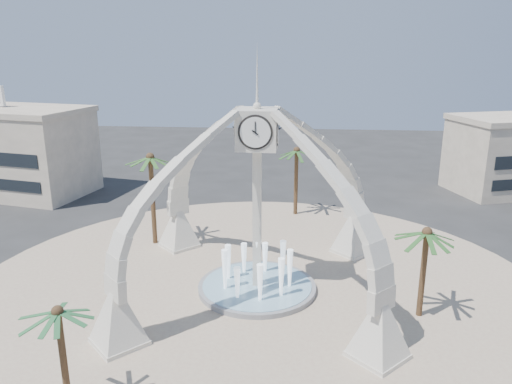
# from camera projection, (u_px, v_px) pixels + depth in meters

# --- Properties ---
(ground) EXTENTS (140.00, 140.00, 0.00)m
(ground) POSITION_uv_depth(u_px,v_px,m) (257.00, 290.00, 33.98)
(ground) COLOR #282828
(ground) RESTS_ON ground
(plaza) EXTENTS (40.00, 40.00, 0.06)m
(plaza) POSITION_uv_depth(u_px,v_px,m) (257.00, 290.00, 33.97)
(plaza) COLOR tan
(plaza) RESTS_ON ground
(clock_tower) EXTENTS (17.94, 17.94, 16.30)m
(clock_tower) POSITION_uv_depth(u_px,v_px,m) (257.00, 199.00, 32.16)
(clock_tower) COLOR silver
(clock_tower) RESTS_ON ground
(fountain) EXTENTS (8.00, 8.00, 3.62)m
(fountain) POSITION_uv_depth(u_px,v_px,m) (257.00, 286.00, 33.90)
(fountain) COLOR gray
(fountain) RESTS_ON ground
(palm_east) EXTENTS (4.77, 4.77, 6.23)m
(palm_east) POSITION_uv_depth(u_px,v_px,m) (427.00, 233.00, 29.23)
(palm_east) COLOR brown
(palm_east) RESTS_ON ground
(palm_west) EXTENTS (5.14, 5.14, 8.24)m
(palm_west) POSITION_uv_depth(u_px,v_px,m) (150.00, 159.00, 40.02)
(palm_west) COLOR brown
(palm_west) RESTS_ON ground
(palm_north) EXTENTS (4.80, 4.80, 7.22)m
(palm_north) POSITION_uv_depth(u_px,v_px,m) (297.00, 151.00, 47.57)
(palm_north) COLOR brown
(palm_north) RESTS_ON ground
(palm_south) EXTENTS (4.29, 4.29, 5.62)m
(palm_south) POSITION_uv_depth(u_px,v_px,m) (58.00, 313.00, 21.49)
(palm_south) COLOR brown
(palm_south) RESTS_ON ground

